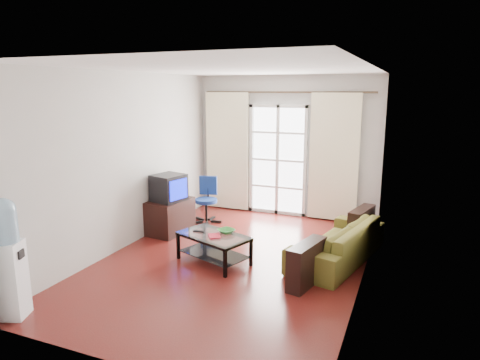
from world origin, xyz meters
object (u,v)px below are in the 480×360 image
object	(u,v)px
coffee_table	(214,245)
water_cooler	(8,256)
sofa	(337,242)
task_chair	(207,209)
tv_stand	(170,216)
crt_tv	(168,188)

from	to	relation	value
coffee_table	water_cooler	world-z (taller)	water_cooler
sofa	water_cooler	xyz separation A→B (m)	(-2.98, -2.93, 0.42)
coffee_table	water_cooler	bearing A→B (deg)	-122.01
sofa	task_chair	bearing A→B (deg)	-96.42
coffee_table	sofa	bearing A→B (deg)	24.75
sofa	tv_stand	distance (m)	2.89
water_cooler	coffee_table	bearing A→B (deg)	36.67
sofa	tv_stand	size ratio (longest dim) A/B	2.59
coffee_table	task_chair	distance (m)	1.92
coffee_table	crt_tv	world-z (taller)	crt_tv
coffee_table	tv_stand	bearing A→B (deg)	144.89
task_chair	crt_tv	bearing A→B (deg)	-124.55
coffee_table	crt_tv	size ratio (longest dim) A/B	1.96
coffee_table	water_cooler	size ratio (longest dim) A/B	0.86
sofa	tv_stand	xyz separation A→B (m)	(-2.89, 0.15, 0.01)
task_chair	water_cooler	size ratio (longest dim) A/B	0.63
tv_stand	coffee_table	bearing A→B (deg)	-28.81
coffee_table	crt_tv	xyz separation A→B (m)	(-1.27, 0.86, 0.54)
crt_tv	water_cooler	world-z (taller)	water_cooler
tv_stand	water_cooler	distance (m)	3.10
sofa	task_chair	distance (m)	2.73
tv_stand	water_cooler	xyz separation A→B (m)	(-0.09, -3.08, 0.41)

